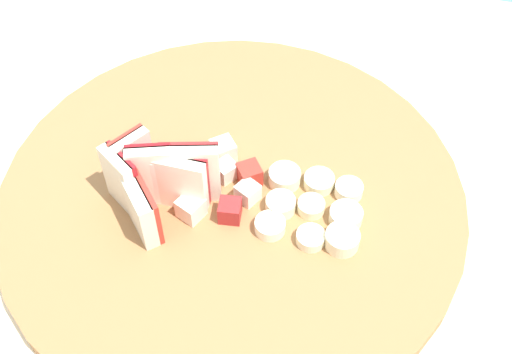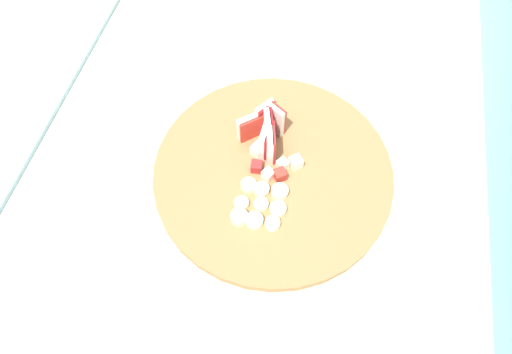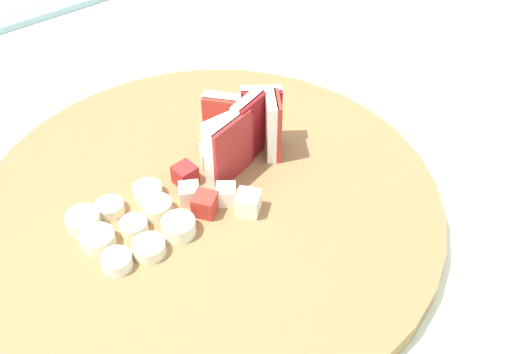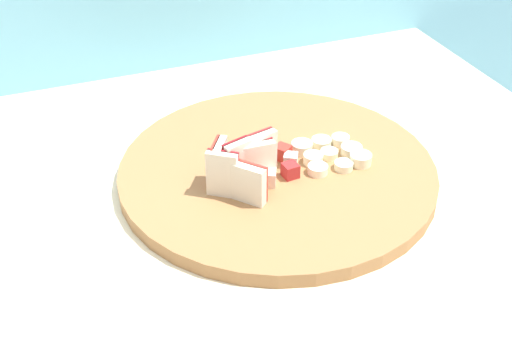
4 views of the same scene
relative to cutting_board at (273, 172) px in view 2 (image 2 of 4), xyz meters
The scene contains 7 objects.
ground 0.89m from the cutting_board, 152.40° to the right, with size 10.00×10.00×0.00m, color #B2ADA3.
tiled_countertop 0.46m from the cutting_board, 152.05° to the right, with size 1.13×0.87×0.88m.
tile_backsplash 0.45m from the cutting_board, 103.70° to the left, with size 2.40×0.04×1.41m, color #6BADC6.
cutting_board is the anchor object (origin of this frame).
apple_wedge_fan 0.08m from the cutting_board, 155.91° to the right, with size 0.10×0.09×0.07m.
apple_dice_pile 0.02m from the cutting_board, behind, with size 0.07×0.10×0.02m.
banana_slice_rows 0.08m from the cutting_board, ahead, with size 0.09×0.09×0.02m.
Camera 2 is at (0.49, 0.11, 1.56)m, focal length 30.36 mm.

